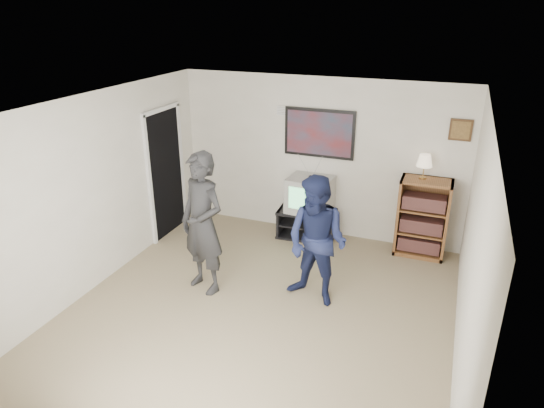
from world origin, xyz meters
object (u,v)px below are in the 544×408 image
Objects in this scene: media_stand at (307,223)px; person_short at (317,242)px; person_tall at (202,224)px; bookshelf at (422,218)px; crt_television at (310,194)px.

media_stand is 1.90m from person_short.
person_short is (1.42, 0.24, -0.11)m from person_tall.
person_tall is (-2.53, -1.98, 0.34)m from bookshelf.
crt_television is 2.11m from person_tall.
person_short is at bearing 29.40° from person_tall.
crt_television reaches higher than media_stand.
media_stand is 0.80× the size of bookshelf.
crt_television is at bearing 86.73° from person_tall.
person_tall reaches higher than bookshelf.
bookshelf is 3.23m from person_tall.
media_stand is 0.50m from crt_television.
media_stand is 0.57× the size of person_short.
media_stand is at bearing -178.36° from bookshelf.
person_tall is at bearing -109.13° from crt_television.
person_tall reaches higher than media_stand.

